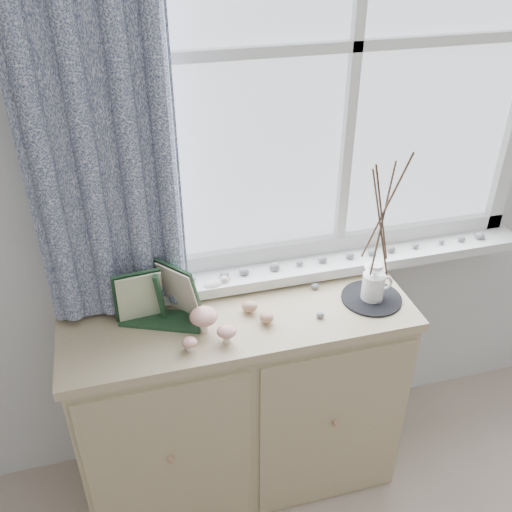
{
  "coord_description": "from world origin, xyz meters",
  "views": [
    {
      "loc": [
        -0.49,
        0.26,
        2.06
      ],
      "look_at": [
        -0.1,
        1.7,
        1.1
      ],
      "focal_mm": 40.0,
      "sensor_mm": 36.0,
      "label": 1
    }
  ],
  "objects_px": {
    "toadstool_cluster": "(207,323)",
    "twig_pitcher": "(383,214)",
    "sideboard": "(240,401)",
    "botanical_book": "(161,300)"
  },
  "relations": [
    {
      "from": "toadstool_cluster",
      "to": "twig_pitcher",
      "type": "bearing_deg",
      "value": 3.88
    },
    {
      "from": "sideboard",
      "to": "botanical_book",
      "type": "distance_m",
      "value": 0.59
    },
    {
      "from": "toadstool_cluster",
      "to": "twig_pitcher",
      "type": "height_order",
      "value": "twig_pitcher"
    },
    {
      "from": "botanical_book",
      "to": "twig_pitcher",
      "type": "relative_size",
      "value": 0.53
    },
    {
      "from": "sideboard",
      "to": "botanical_book",
      "type": "xyz_separation_m",
      "value": [
        -0.25,
        -0.01,
        0.53
      ]
    },
    {
      "from": "sideboard",
      "to": "twig_pitcher",
      "type": "relative_size",
      "value": 2.04
    },
    {
      "from": "sideboard",
      "to": "botanical_book",
      "type": "bearing_deg",
      "value": -178.63
    },
    {
      "from": "botanical_book",
      "to": "toadstool_cluster",
      "type": "distance_m",
      "value": 0.17
    },
    {
      "from": "twig_pitcher",
      "to": "toadstool_cluster",
      "type": "bearing_deg",
      "value": -174.25
    },
    {
      "from": "sideboard",
      "to": "toadstool_cluster",
      "type": "height_order",
      "value": "toadstool_cluster"
    }
  ]
}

